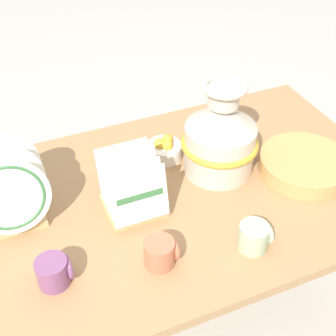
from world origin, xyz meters
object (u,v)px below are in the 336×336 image
(dish_rack_round_plates, at_px, (9,195))
(dish_rack_square_plates, at_px, (132,191))
(wicker_charger_stack, at_px, (304,164))
(mug_sage_glaze, at_px, (255,237))
(fruit_bowl, at_px, (165,149))
(mug_terracotta_glaze, at_px, (161,252))
(mug_plum_glaze, at_px, (54,272))
(ceramic_vase, at_px, (220,136))

(dish_rack_round_plates, relative_size, dish_rack_square_plates, 1.33)
(dish_rack_square_plates, height_order, wicker_charger_stack, dish_rack_square_plates)
(dish_rack_round_plates, distance_m, wicker_charger_stack, 0.95)
(mug_sage_glaze, bearing_deg, wicker_charger_stack, 33.99)
(dish_rack_square_plates, bearing_deg, mug_sage_glaze, -46.94)
(fruit_bowl, bearing_deg, mug_terracotta_glaze, -113.94)
(mug_sage_glaze, relative_size, mug_terracotta_glaze, 1.00)
(mug_plum_glaze, distance_m, mug_terracotta_glaze, 0.28)
(ceramic_vase, bearing_deg, fruit_bowl, 138.16)
(ceramic_vase, relative_size, wicker_charger_stack, 1.09)
(dish_rack_round_plates, xyz_separation_m, fruit_bowl, (0.53, 0.11, -0.07))
(wicker_charger_stack, distance_m, mug_plum_glaze, 0.88)
(ceramic_vase, height_order, mug_terracotta_glaze, ceramic_vase)
(dish_rack_square_plates, distance_m, mug_terracotta_glaze, 0.23)
(ceramic_vase, xyz_separation_m, mug_plum_glaze, (-0.61, -0.25, -0.10))
(dish_rack_square_plates, relative_size, wicker_charger_stack, 0.63)
(dish_rack_square_plates, bearing_deg, mug_plum_glaze, -147.26)
(dish_rack_round_plates, bearing_deg, mug_plum_glaze, -76.92)
(dish_rack_round_plates, relative_size, mug_terracotta_glaze, 2.72)
(mug_sage_glaze, xyz_separation_m, mug_terracotta_glaze, (-0.26, 0.05, 0.00))
(dish_rack_square_plates, distance_m, mug_plum_glaze, 0.34)
(dish_rack_round_plates, height_order, dish_rack_square_plates, dish_rack_round_plates)
(mug_plum_glaze, distance_m, mug_sage_glaze, 0.55)
(dish_rack_round_plates, bearing_deg, fruit_bowl, 11.35)
(dish_rack_square_plates, height_order, mug_plum_glaze, dish_rack_square_plates)
(mug_sage_glaze, height_order, fruit_bowl, fruit_bowl)
(mug_sage_glaze, height_order, mug_terracotta_glaze, same)
(mug_terracotta_glaze, bearing_deg, fruit_bowl, 66.06)
(mug_sage_glaze, bearing_deg, fruit_bowl, 98.89)
(ceramic_vase, xyz_separation_m, mug_terracotta_glaze, (-0.33, -0.30, -0.10))
(ceramic_vase, relative_size, mug_terracotta_glaze, 3.55)
(wicker_charger_stack, distance_m, fruit_bowl, 0.48)
(dish_rack_round_plates, height_order, mug_plum_glaze, dish_rack_round_plates)
(dish_rack_round_plates, height_order, mug_sage_glaze, dish_rack_round_plates)
(mug_terracotta_glaze, bearing_deg, dish_rack_round_plates, 137.01)
(fruit_bowl, bearing_deg, wicker_charger_stack, -32.02)
(wicker_charger_stack, bearing_deg, ceramic_vase, 154.44)
(dish_rack_round_plates, distance_m, mug_plum_glaze, 0.28)
(fruit_bowl, bearing_deg, dish_rack_round_plates, -168.65)
(fruit_bowl, bearing_deg, mug_sage_glaze, -81.11)
(dish_rack_round_plates, relative_size, wicker_charger_stack, 0.83)
(wicker_charger_stack, bearing_deg, mug_sage_glaze, -146.01)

